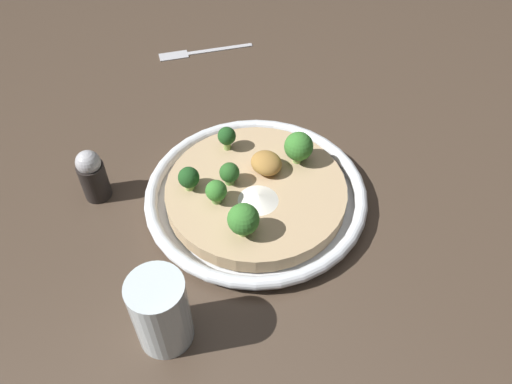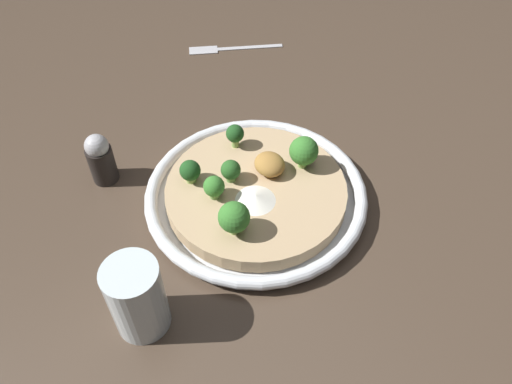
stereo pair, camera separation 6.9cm
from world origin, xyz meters
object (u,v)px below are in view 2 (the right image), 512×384
object	(u,v)px
pepper_shaker	(101,159)
broccoli_back_left	(235,134)
broccoli_back	(304,151)
fork_utensil	(226,49)
broccoli_front_left	(190,171)
drinking_glass	(137,298)
broccoli_front	(214,187)
broccoli_front_right	(234,218)
broccoli_left	(231,170)
risotto_bowl	(256,194)

from	to	relation	value
pepper_shaker	broccoli_back_left	bearing A→B (deg)	64.42
broccoli_back	fork_utensil	bearing A→B (deg)	163.06
broccoli_front_left	drinking_glass	distance (m)	0.20
broccoli_back_left	broccoli_back	bearing A→B (deg)	30.11
broccoli_front	drinking_glass	distance (m)	0.18
broccoli_back	pepper_shaker	size ratio (longest dim) A/B	0.61
broccoli_front	fork_utensil	xyz separation A→B (m)	(-0.34, 0.25, -0.05)
broccoli_front_right	broccoli_left	size ratio (longest dim) A/B	1.46
broccoli_back_left	broccoli_front_right	distance (m)	0.16
broccoli_back	broccoli_left	xyz separation A→B (m)	(-0.04, -0.10, -0.01)
broccoli_back_left	broccoli_left	size ratio (longest dim) A/B	1.13
risotto_bowl	drinking_glass	bearing A→B (deg)	-71.66
risotto_bowl	broccoli_left	bearing A→B (deg)	-147.39
risotto_bowl	broccoli_front_right	size ratio (longest dim) A/B	6.41
broccoli_front_left	broccoli_back	distance (m)	0.16
risotto_bowl	broccoli_front	xyz separation A→B (m)	(-0.02, -0.06, 0.03)
broccoli_front	broccoli_left	distance (m)	0.04
broccoli_back	broccoli_front	world-z (taller)	broccoli_back
broccoli_front_left	drinking_glass	world-z (taller)	drinking_glass
broccoli_front	drinking_glass	bearing A→B (deg)	-60.70
drinking_glass	fork_utensil	distance (m)	0.59
risotto_bowl	broccoli_front	distance (m)	0.07
broccoli_front_left	pepper_shaker	xyz separation A→B (m)	(-0.11, -0.09, -0.01)
broccoli_front	fork_utensil	size ratio (longest dim) A/B	0.21
risotto_bowl	broccoli_back_left	world-z (taller)	broccoli_back_left
fork_utensil	pepper_shaker	world-z (taller)	pepper_shaker
risotto_bowl	broccoli_back	size ratio (longest dim) A/B	6.28
drinking_glass	fork_utensil	world-z (taller)	drinking_glass
broccoli_front	fork_utensil	bearing A→B (deg)	144.06
broccoli_front_left	pepper_shaker	size ratio (longest dim) A/B	0.43
broccoli_front_right	broccoli_front	world-z (taller)	broccoli_front_right
risotto_bowl	broccoli_front_left	size ratio (longest dim) A/B	8.86
broccoli_front	broccoli_front_right	bearing A→B (deg)	-10.89
broccoli_front_left	fork_utensil	size ratio (longest dim) A/B	0.21
broccoli_back_left	broccoli_back	world-z (taller)	broccoli_back
broccoli_front_right	drinking_glass	distance (m)	0.15
broccoli_back_left	broccoli_front_right	bearing A→B (deg)	-35.26
fork_utensil	pepper_shaker	distance (m)	0.39
broccoli_front	fork_utensil	distance (m)	0.42
broccoli_back_left	broccoli_back	size ratio (longest dim) A/B	0.76
broccoli_back_left	broccoli_front	world-z (taller)	broccoli_back_left
broccoli_back	fork_utensil	size ratio (longest dim) A/B	0.30
broccoli_back_left	drinking_glass	size ratio (longest dim) A/B	0.37
risotto_bowl	broccoli_back	xyz separation A→B (m)	(0.01, 0.08, 0.04)
risotto_bowl	broccoli_back_left	xyz separation A→B (m)	(-0.09, 0.02, 0.04)
broccoli_front_left	broccoli_front_right	size ratio (longest dim) A/B	0.72
broccoli_back	broccoli_back_left	bearing A→B (deg)	-149.89
pepper_shaker	drinking_glass	bearing A→B (deg)	-15.02
broccoli_front	broccoli_front_left	bearing A→B (deg)	-167.01
broccoli_left	risotto_bowl	bearing A→B (deg)	32.61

